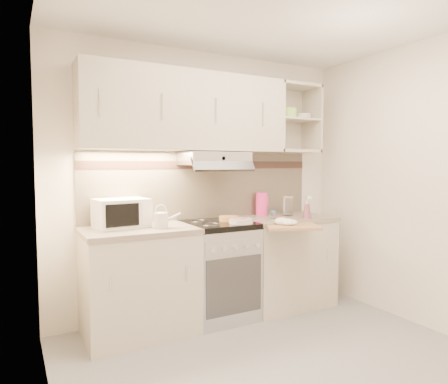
# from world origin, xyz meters

# --- Properties ---
(ground) EXTENTS (3.00, 3.00, 0.00)m
(ground) POSITION_xyz_m (0.00, 0.00, 0.00)
(ground) COLOR gray
(ground) RESTS_ON ground
(room_shell) EXTENTS (3.04, 2.84, 2.52)m
(room_shell) POSITION_xyz_m (0.00, 0.37, 1.63)
(room_shell) COLOR white
(room_shell) RESTS_ON ground
(base_cabinet_left) EXTENTS (0.90, 0.60, 0.86)m
(base_cabinet_left) POSITION_xyz_m (-0.75, 1.10, 0.43)
(base_cabinet_left) COLOR beige
(base_cabinet_left) RESTS_ON ground
(worktop_left) EXTENTS (0.92, 0.62, 0.04)m
(worktop_left) POSITION_xyz_m (-0.75, 1.10, 0.88)
(worktop_left) COLOR gray
(worktop_left) RESTS_ON base_cabinet_left
(base_cabinet_right) EXTENTS (0.90, 0.60, 0.86)m
(base_cabinet_right) POSITION_xyz_m (0.75, 1.10, 0.43)
(base_cabinet_right) COLOR beige
(base_cabinet_right) RESTS_ON ground
(worktop_right) EXTENTS (0.92, 0.62, 0.04)m
(worktop_right) POSITION_xyz_m (0.75, 1.10, 0.88)
(worktop_right) COLOR gray
(worktop_right) RESTS_ON base_cabinet_right
(electric_range) EXTENTS (0.60, 0.60, 0.90)m
(electric_range) POSITION_xyz_m (0.00, 1.10, 0.45)
(electric_range) COLOR #B7B7BC
(electric_range) RESTS_ON ground
(microwave) EXTENTS (0.45, 0.36, 0.24)m
(microwave) POSITION_xyz_m (-0.86, 1.22, 1.02)
(microwave) COLOR white
(microwave) RESTS_ON worktop_left
(watering_can) EXTENTS (0.23, 0.12, 0.20)m
(watering_can) POSITION_xyz_m (-0.58, 1.01, 0.97)
(watering_can) COLOR silver
(watering_can) RESTS_ON worktop_left
(plate_stack) EXTENTS (0.22, 0.22, 0.05)m
(plate_stack) POSITION_xyz_m (0.13, 0.92, 0.92)
(plate_stack) COLOR silver
(plate_stack) RESTS_ON electric_range
(bread_loaf) EXTENTS (0.18, 0.18, 0.05)m
(bread_loaf) POSITION_xyz_m (0.11, 1.10, 0.92)
(bread_loaf) COLOR #AA654A
(bread_loaf) RESTS_ON electric_range
(pink_pitcher) EXTENTS (0.13, 0.12, 0.24)m
(pink_pitcher) POSITION_xyz_m (0.60, 1.30, 1.02)
(pink_pitcher) COLOR #FF2F8A
(pink_pitcher) RESTS_ON worktop_right
(glass_jar) EXTENTS (0.11, 0.11, 0.20)m
(glass_jar) POSITION_xyz_m (0.82, 1.15, 1.00)
(glass_jar) COLOR silver
(glass_jar) RESTS_ON worktop_right
(spice_jar) EXTENTS (0.05, 0.05, 0.08)m
(spice_jar) POSITION_xyz_m (0.56, 1.03, 0.94)
(spice_jar) COLOR silver
(spice_jar) RESTS_ON worktop_right
(spray_bottle) EXTENTS (0.09, 0.09, 0.24)m
(spray_bottle) POSITION_xyz_m (0.85, 0.88, 0.99)
(spray_bottle) COLOR pink
(spray_bottle) RESTS_ON worktop_right
(cutting_board) EXTENTS (0.59, 0.57, 0.03)m
(cutting_board) POSITION_xyz_m (0.55, 0.73, 0.87)
(cutting_board) COLOR #A7934E
(cutting_board) RESTS_ON base_cabinet_right
(dish_towel) EXTENTS (0.26, 0.23, 0.06)m
(dish_towel) POSITION_xyz_m (0.51, 0.75, 0.92)
(dish_towel) COLOR silver
(dish_towel) RESTS_ON cutting_board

